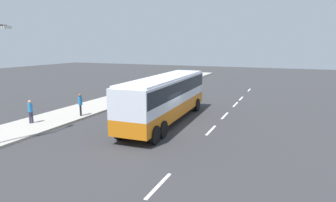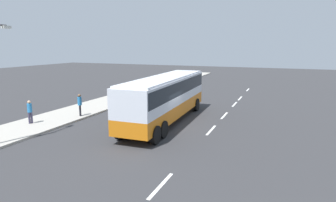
# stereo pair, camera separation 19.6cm
# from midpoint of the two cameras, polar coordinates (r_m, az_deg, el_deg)

# --- Properties ---
(ground_plane) EXTENTS (120.00, 120.00, 0.00)m
(ground_plane) POSITION_cam_midpoint_polar(r_m,az_deg,el_deg) (20.13, 0.11, -5.28)
(ground_plane) COLOR #333335
(sidewalk_curb) EXTENTS (80.00, 4.00, 0.15)m
(sidewalk_curb) POSITION_cam_midpoint_polar(r_m,az_deg,el_deg) (24.85, -19.14, -2.57)
(sidewalk_curb) COLOR #A8A399
(sidewalk_curb) RESTS_ON ground_plane
(lane_centreline) EXTENTS (40.83, 0.16, 0.01)m
(lane_centreline) POSITION_cam_midpoint_polar(r_m,az_deg,el_deg) (20.32, 9.38, -5.27)
(lane_centreline) COLOR white
(lane_centreline) RESTS_ON ground_plane
(coach_bus) EXTENTS (12.08, 3.00, 3.43)m
(coach_bus) POSITION_cam_midpoint_polar(r_m,az_deg,el_deg) (21.06, -0.12, 1.39)
(coach_bus) COLOR orange
(coach_bus) RESTS_ON ground_plane
(pedestrian_near_curb) EXTENTS (0.32, 0.32, 1.68)m
(pedestrian_near_curb) POSITION_cam_midpoint_polar(r_m,az_deg,el_deg) (22.63, -25.65, -1.63)
(pedestrian_near_curb) COLOR #38334C
(pedestrian_near_curb) RESTS_ON sidewalk_curb
(pedestrian_at_crossing) EXTENTS (0.32, 0.32, 1.76)m
(pedestrian_at_crossing) POSITION_cam_midpoint_polar(r_m,az_deg,el_deg) (23.59, -16.96, -0.41)
(pedestrian_at_crossing) COLOR black
(pedestrian_at_crossing) RESTS_ON sidewalk_curb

